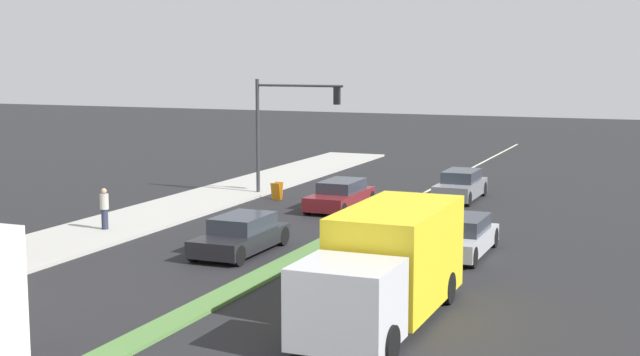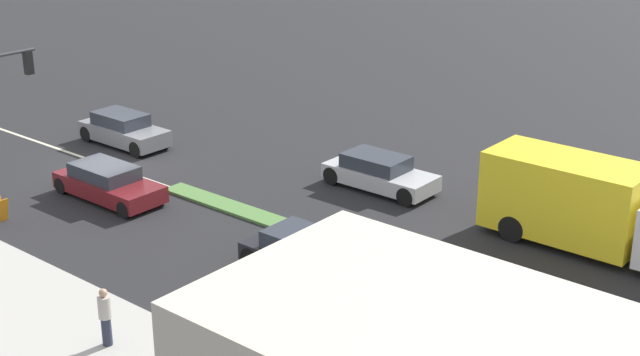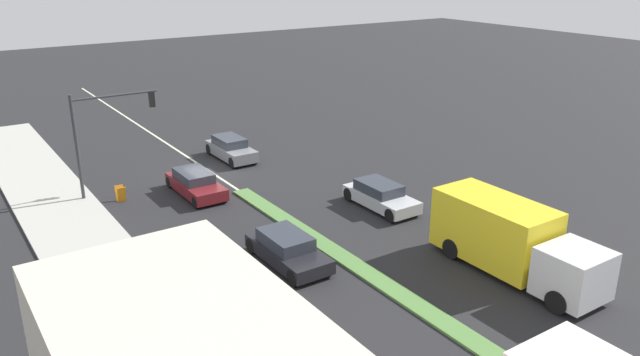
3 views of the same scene
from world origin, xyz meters
The scene contains 9 objects.
ground_plane centered at (0.00, 18.00, 0.00)m, with size 160.00×160.00×0.00m, color #232326.
lane_marking_center centered at (0.00, 0.00, 0.00)m, with size 0.16×60.00×0.01m, color beige.
pedestrian centered at (8.83, 11.47, 0.97)m, with size 0.34×0.34×1.62m.
warning_aframe_sign centered at (5.93, 1.78, 0.43)m, with size 0.45×0.53×0.84m.
delivery_truck centered at (-5.00, 18.48, 1.47)m, with size 2.44×7.50×2.87m.
sedan_dark centered at (2.20, 12.75, 0.63)m, with size 1.87×4.39×1.31m.
sedan_maroon centered at (2.20, 3.01, 0.62)m, with size 1.83×4.51×1.29m.
suv_grey centered at (-2.20, -1.57, 0.68)m, with size 1.75×4.29×1.41m.
sedan_silver centered at (-5.00, 10.12, 0.64)m, with size 1.82×4.37×1.32m.
Camera 2 is at (20.84, 28.58, 12.33)m, focal length 50.00 mm.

